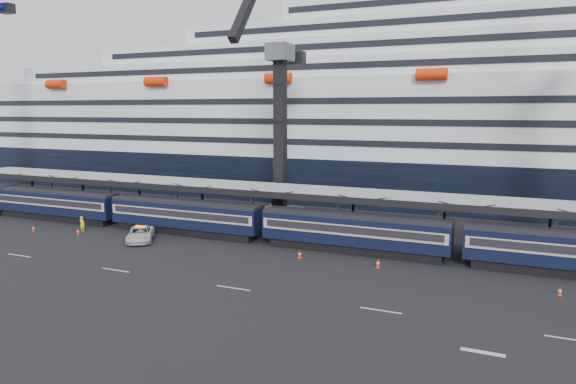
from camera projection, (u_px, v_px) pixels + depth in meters
name	position (u px, v px, depth m)	size (l,w,h in m)	color
ground	(418.00, 296.00, 39.51)	(260.00, 260.00, 0.00)	black
lane_markings	(539.00, 342.00, 31.61)	(111.00, 4.27, 0.02)	beige
train	(387.00, 234.00, 50.05)	(133.05, 3.00, 4.05)	black
canopy	(442.00, 200.00, 51.42)	(130.00, 6.25, 5.53)	gray
cruise_ship	(461.00, 122.00, 79.80)	(214.09, 28.84, 34.00)	black
crane_dark_near	(279.00, 129.00, 62.25)	(4.50, 17.75, 35.08)	#484B4F
pickup_truck	(140.00, 234.00, 56.01)	(2.59, 5.61, 1.56)	silver
worker	(82.00, 224.00, 60.55)	(0.66, 0.43, 1.80)	#FFF70D
traffic_cone_a	(33.00, 228.00, 60.70)	(0.35, 0.35, 0.71)	red
traffic_cone_b	(78.00, 231.00, 59.01)	(0.36, 0.36, 0.72)	red
traffic_cone_c	(300.00, 254.00, 49.58)	(0.41, 0.41, 0.81)	red
traffic_cone_d	(378.00, 263.00, 46.58)	(0.42, 0.42, 0.84)	red
traffic_cone_e	(560.00, 291.00, 39.59)	(0.35, 0.35, 0.70)	red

